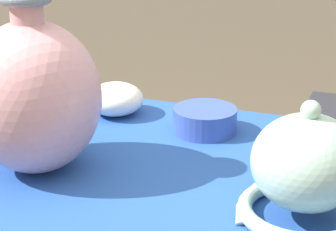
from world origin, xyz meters
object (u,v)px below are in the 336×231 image
(pot_squat_cobalt, at_px, (205,120))
(jar_round_teal, at_px, (24,91))
(vase_dome_bell, at_px, (306,171))
(bowl_shallow_ivory, at_px, (116,99))
(vase_tall_bulbous, at_px, (33,96))

(pot_squat_cobalt, bearing_deg, jar_round_teal, -173.16)
(vase_dome_bell, height_order, bowl_shallow_ivory, vase_dome_bell)
(vase_tall_bulbous, xyz_separation_m, jar_round_teal, (-0.15, 0.20, -0.07))
(vase_dome_bell, bearing_deg, bowl_shallow_ivory, 145.04)
(vase_tall_bulbous, relative_size, jar_round_teal, 2.40)
(pot_squat_cobalt, bearing_deg, bowl_shallow_ivory, 171.24)
(jar_round_teal, height_order, bowl_shallow_ivory, jar_round_teal)
(vase_dome_bell, xyz_separation_m, jar_round_teal, (-0.59, 0.22, -0.02))
(pot_squat_cobalt, bearing_deg, vase_tall_bulbous, -130.67)
(vase_tall_bulbous, relative_size, vase_dome_bell, 1.45)
(vase_dome_bell, distance_m, jar_round_teal, 0.63)
(vase_dome_bell, xyz_separation_m, bowl_shallow_ivory, (-0.42, 0.29, -0.04))
(vase_tall_bulbous, height_order, bowl_shallow_ivory, vase_tall_bulbous)
(vase_tall_bulbous, distance_m, pot_squat_cobalt, 0.34)
(pot_squat_cobalt, height_order, jar_round_teal, jar_round_teal)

